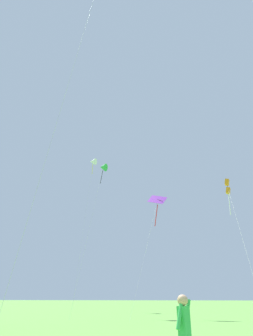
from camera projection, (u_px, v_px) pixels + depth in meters
kite_purple_streamer at (157, 205)px, 32.76m from camera, size 3.08×8.07×12.20m
kite_green_small at (103, 168)px, 38.30m from camera, size 1.22×8.57×17.30m
kite_orange_box at (228, 188)px, 21.21m from camera, size 0.46×6.77×9.37m
kite_white_distant at (93, 162)px, 54.77m from camera, size 1.41×7.20×24.83m
person_far_back at (185, 329)px, 6.64m from camera, size 0.40×0.51×1.76m
person_child_small at (188, 319)px, 14.32m from camera, size 0.24×0.39×1.26m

